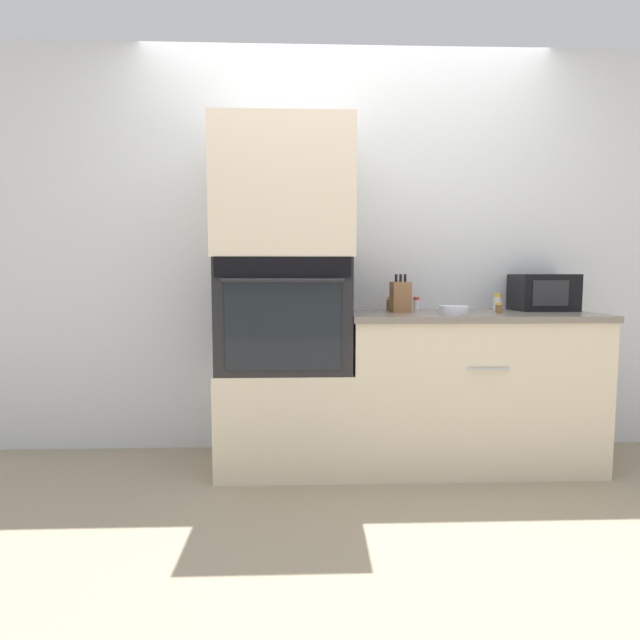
# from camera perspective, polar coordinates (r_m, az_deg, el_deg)

# --- Properties ---
(ground_plane) EXTENTS (12.00, 12.00, 0.00)m
(ground_plane) POSITION_cam_1_polar(r_m,az_deg,el_deg) (2.79, 4.01, -18.25)
(ground_plane) COLOR gray
(wall_back) EXTENTS (8.00, 0.05, 2.50)m
(wall_back) POSITION_cam_1_polar(r_m,az_deg,el_deg) (3.19, 2.97, 7.73)
(wall_back) COLOR silver
(wall_back) RESTS_ON ground_plane
(oven_cabinet_base) EXTENTS (0.75, 0.60, 0.58)m
(oven_cabinet_base) POSITION_cam_1_polar(r_m,az_deg,el_deg) (2.96, -3.93, -10.90)
(oven_cabinet_base) COLOR beige
(oven_cabinet_base) RESTS_ON ground_plane
(wall_oven) EXTENTS (0.72, 0.64, 0.62)m
(wall_oven) POSITION_cam_1_polar(r_m,az_deg,el_deg) (2.85, -4.01, 0.76)
(wall_oven) COLOR black
(wall_oven) RESTS_ON oven_cabinet_base
(oven_cabinet_upper) EXTENTS (0.75, 0.60, 0.73)m
(oven_cabinet_upper) POSITION_cam_1_polar(r_m,az_deg,el_deg) (2.88, -4.09, 14.25)
(oven_cabinet_upper) COLOR beige
(oven_cabinet_upper) RESTS_ON wall_oven
(counter_unit) EXTENTS (1.41, 0.63, 0.89)m
(counter_unit) POSITION_cam_1_polar(r_m,az_deg,el_deg) (3.07, 16.58, -7.45)
(counter_unit) COLOR beige
(counter_unit) RESTS_ON ground_plane
(microwave) EXTENTS (0.34, 0.27, 0.22)m
(microwave) POSITION_cam_1_polar(r_m,az_deg,el_deg) (3.34, 24.14, 2.90)
(microwave) COLOR black
(microwave) RESTS_ON counter_unit
(knife_block) EXTENTS (0.11, 0.14, 0.22)m
(knife_block) POSITION_cam_1_polar(r_m,az_deg,el_deg) (2.96, 9.17, 2.65)
(knife_block) COLOR olive
(knife_block) RESTS_ON counter_unit
(bowl) EXTENTS (0.16, 0.16, 0.05)m
(bowl) POSITION_cam_1_polar(r_m,az_deg,el_deg) (2.81, 15.06, 1.09)
(bowl) COLOR silver
(bowl) RESTS_ON counter_unit
(condiment_jar_near) EXTENTS (0.05, 0.05, 0.11)m
(condiment_jar_near) POSITION_cam_1_polar(r_m,az_deg,el_deg) (3.22, 19.63, 1.93)
(condiment_jar_near) COLOR silver
(condiment_jar_near) RESTS_ON counter_unit
(condiment_jar_mid) EXTENTS (0.04, 0.04, 0.08)m
(condiment_jar_mid) POSITION_cam_1_polar(r_m,az_deg,el_deg) (3.13, 7.99, 1.89)
(condiment_jar_mid) COLOR brown
(condiment_jar_mid) RESTS_ON counter_unit
(condiment_jar_far) EXTENTS (0.04, 0.04, 0.06)m
(condiment_jar_far) POSITION_cam_1_polar(r_m,az_deg,el_deg) (2.98, 19.77, 1.29)
(condiment_jar_far) COLOR brown
(condiment_jar_far) RESTS_ON counter_unit
(condiment_jar_back) EXTENTS (0.04, 0.04, 0.08)m
(condiment_jar_back) POSITION_cam_1_polar(r_m,az_deg,el_deg) (3.11, 10.95, 1.82)
(condiment_jar_back) COLOR silver
(condiment_jar_back) RESTS_ON counter_unit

